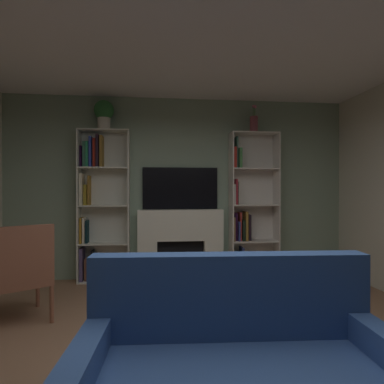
# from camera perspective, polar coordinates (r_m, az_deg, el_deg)

# --- Properties ---
(ground_plane) EXTENTS (6.69, 6.69, 0.00)m
(ground_plane) POSITION_cam_1_polar(r_m,az_deg,el_deg) (2.79, 2.95, -29.03)
(ground_plane) COLOR #8E664B
(wall_back_accent) EXTENTS (5.42, 0.06, 2.80)m
(wall_back_accent) POSITION_cam_1_polar(r_m,az_deg,el_deg) (5.23, -2.10, 0.76)
(wall_back_accent) COLOR gray
(wall_back_accent) RESTS_ON ground_plane
(fireplace) EXTENTS (1.41, 0.50, 1.06)m
(fireplace) POSITION_cam_1_polar(r_m,az_deg,el_deg) (5.16, -1.98, -8.71)
(fireplace) COLOR white
(fireplace) RESTS_ON ground_plane
(tv) EXTENTS (1.17, 0.06, 0.65)m
(tv) POSITION_cam_1_polar(r_m,az_deg,el_deg) (5.17, -2.04, 0.64)
(tv) COLOR black
(tv) RESTS_ON fireplace
(bookshelf_left) EXTENTS (0.75, 0.29, 2.26)m
(bookshelf_left) POSITION_cam_1_polar(r_m,az_deg,el_deg) (5.16, -15.86, -2.20)
(bookshelf_left) COLOR silver
(bookshelf_left) RESTS_ON ground_plane
(bookshelf_right) EXTENTS (0.75, 0.32, 2.26)m
(bookshelf_right) POSITION_cam_1_polar(r_m,az_deg,el_deg) (5.29, 9.53, -3.19)
(bookshelf_right) COLOR silver
(bookshelf_right) RESTS_ON ground_plane
(potted_plant) EXTENTS (0.29, 0.29, 0.44)m
(potted_plant) POSITION_cam_1_polar(r_m,az_deg,el_deg) (5.22, -14.97, 13.06)
(potted_plant) COLOR beige
(potted_plant) RESTS_ON bookshelf_left
(vase_with_flowers) EXTENTS (0.13, 0.13, 0.44)m
(vase_with_flowers) POSITION_cam_1_polar(r_m,az_deg,el_deg) (5.36, 10.64, 11.56)
(vase_with_flowers) COLOR brown
(vase_with_flowers) RESTS_ON bookshelf_right
(armchair) EXTENTS (0.81, 0.83, 1.02)m
(armchair) POSITION_cam_1_polar(r_m,az_deg,el_deg) (3.92, -27.61, -12.21)
(armchair) COLOR brown
(armchair) RESTS_ON ground_plane
(coffee_table) EXTENTS (0.71, 0.52, 0.39)m
(coffee_table) POSITION_cam_1_polar(r_m,az_deg,el_deg) (2.68, 3.87, -22.36)
(coffee_table) COLOR #826A4D
(coffee_table) RESTS_ON ground_plane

